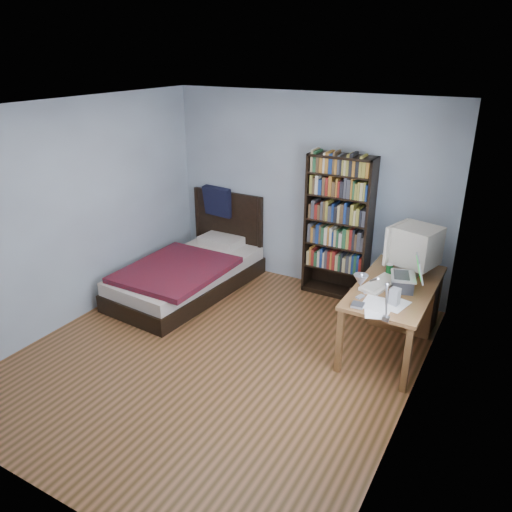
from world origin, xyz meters
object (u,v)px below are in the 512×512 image
Objects in this scene: soda_can at (389,270)px; bookshelf at (338,227)px; laptop at (405,280)px; bed at (191,271)px; keyboard at (380,284)px; desk at (403,297)px; crt_monitor at (414,246)px; desk_lamp at (365,285)px; speaker at (395,297)px.

bookshelf is (-0.85, 0.71, 0.12)m from soda_can.
laptop is 2.85m from bed.
keyboard is 0.29m from soda_can.
bookshelf is at bearing 140.10° from soda_can.
bed is (-2.55, 0.19, -0.49)m from keyboard.
bookshelf is at bearing 137.84° from laptop.
bed is (-2.69, -0.31, -0.16)m from desk.
bookshelf is at bearing 153.03° from desk.
keyboard is 0.28× the size of bookshelf.
crt_monitor reaches higher than keyboard.
crt_monitor reaches higher than desk.
desk_lamp is 2.26m from bookshelf.
laptop is 1.46m from bookshelf.
soda_can is at bearing -39.90° from bookshelf.
bookshelf reaches higher than keyboard.
speaker is 2.88m from bed.
keyboard is at bearing -49.85° from bookshelf.
speaker is 1.71m from bookshelf.
laptop is at bearing -42.16° from bookshelf.
bed reaches higher than laptop.
desk is 0.93m from speaker.
soda_can is at bearing 130.51° from laptop.
desk is at bearing -26.97° from bookshelf.
desk_lamp is 0.80m from speaker.
crt_monitor reaches higher than bed.
desk is 1.21m from bookshelf.
soda_can is at bearing 2.15° from bed.
speaker is at bearing -87.06° from crt_monitor.
desk_lamp is 3.52× the size of speaker.
bed is (-2.74, -0.34, -0.77)m from crt_monitor.
desk_lamp is at bearing -88.45° from speaker.
crt_monitor is 0.54m from laptop.
desk is 2.95× the size of keyboard.
crt_monitor reaches higher than soda_can.
bookshelf reaches higher than laptop.
laptop is 0.35m from speaker.
laptop is at bearing 84.53° from desk_lamp.
speaker reaches higher than desk.
crt_monitor is 0.38m from soda_can.
laptop is at bearing 99.08° from speaker.
desk is at bearing 89.80° from desk_lamp.
speaker reaches higher than soda_can.
bookshelf is (-0.84, 1.00, 0.16)m from keyboard.
desk is 0.67× the size of bed.
crt_monitor is at bearing 7.09° from bed.
soda_can is at bearing -126.05° from crt_monitor.
laptop reaches higher than keyboard.
laptop is at bearing -78.80° from desk.
bookshelf is at bearing 155.51° from crt_monitor.
desk is at bearing 58.52° from soda_can.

